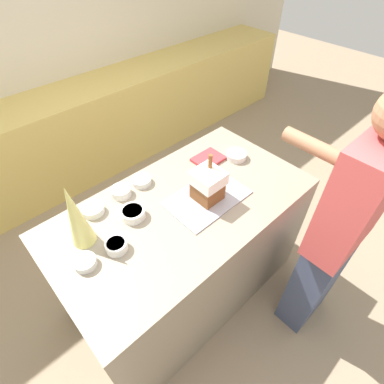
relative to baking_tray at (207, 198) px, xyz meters
The scene contains 16 objects.
ground_plane 0.93m from the baking_tray, 159.01° to the left, with size 12.00×12.00×0.00m, color gray.
wall_back 2.22m from the baking_tray, 93.72° to the left, with size 8.00×0.05×2.60m.
back_cabinet_block 1.92m from the baking_tray, 94.37° to the left, with size 6.00×0.60×0.90m.
kitchen_island 0.48m from the baking_tray, 159.01° to the left, with size 1.57×0.85×0.91m.
baking_tray is the anchor object (origin of this frame).
gingerbread_house 0.11m from the baking_tray, 33.20° to the left, with size 0.16×0.17×0.28m.
decorative_tree 0.74m from the baking_tray, 162.29° to the left, with size 0.12×0.12×0.38m.
candy_bowl_behind_tray 0.44m from the baking_tray, 18.20° to the left, with size 0.14×0.14×0.04m.
candy_bowl_beside_tree 0.76m from the baking_tray, behind, with size 0.11×0.11×0.04m.
candy_bowl_front_corner 0.44m from the baking_tray, 156.05° to the left, with size 0.14×0.14×0.05m.
candy_bowl_near_tray_left 0.66m from the baking_tray, 146.75° to the left, with size 0.12×0.12×0.04m.
candy_bowl_near_tray_right 0.51m from the baking_tray, 133.62° to the left, with size 0.12×0.12×0.05m.
candy_bowl_center_rear 0.59m from the baking_tray, behind, with size 0.11×0.11×0.05m.
candy_bowl_far_left 0.43m from the baking_tray, 118.74° to the left, with size 0.12×0.12×0.04m.
cookbook 0.37m from the baking_tray, 43.65° to the left, with size 0.20×0.16×0.02m.
person 0.75m from the baking_tray, 62.26° to the right, with size 0.45×0.57×1.73m.
Camera 1 is at (-0.77, -0.91, 2.18)m, focal length 28.00 mm.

